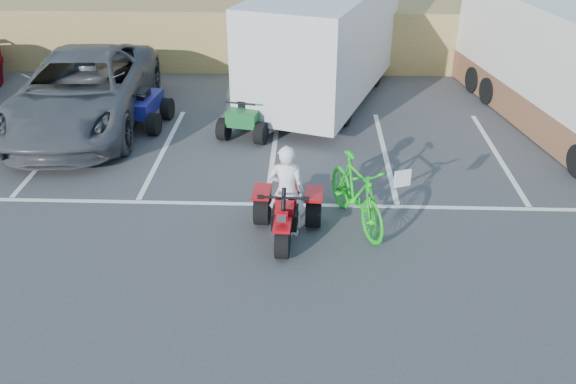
{
  "coord_description": "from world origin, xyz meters",
  "views": [
    {
      "loc": [
        0.83,
        -8.48,
        6.3
      ],
      "look_at": [
        0.49,
        1.13,
        1.0
      ],
      "focal_mm": 38.0,
      "sensor_mm": 36.0,
      "label": 1
    }
  ],
  "objects_px": {
    "grey_pickup": "(82,91)",
    "red_trike_atv": "(286,237)",
    "green_dirt_bike": "(356,193)",
    "rider": "(286,191)",
    "quad_atv_blue": "(144,125)",
    "quad_atv_green": "(249,133)",
    "rv_motorhome": "(561,76)",
    "cargo_trailer": "(325,41)"
  },
  "relations": [
    {
      "from": "red_trike_atv",
      "to": "green_dirt_bike",
      "type": "distance_m",
      "value": 1.59
    },
    {
      "from": "rv_motorhome",
      "to": "quad_atv_blue",
      "type": "height_order",
      "value": "rv_motorhome"
    },
    {
      "from": "rv_motorhome",
      "to": "quad_atv_blue",
      "type": "bearing_deg",
      "value": 171.83
    },
    {
      "from": "green_dirt_bike",
      "to": "quad_atv_green",
      "type": "relative_size",
      "value": 1.41
    },
    {
      "from": "rv_motorhome",
      "to": "red_trike_atv",
      "type": "bearing_deg",
      "value": -150.56
    },
    {
      "from": "red_trike_atv",
      "to": "rv_motorhome",
      "type": "relative_size",
      "value": 0.2
    },
    {
      "from": "quad_atv_green",
      "to": "rv_motorhome",
      "type": "bearing_deg",
      "value": 20.06
    },
    {
      "from": "rv_motorhome",
      "to": "quad_atv_green",
      "type": "height_order",
      "value": "rv_motorhome"
    },
    {
      "from": "rider",
      "to": "green_dirt_bike",
      "type": "relative_size",
      "value": 0.79
    },
    {
      "from": "red_trike_atv",
      "to": "quad_atv_blue",
      "type": "bearing_deg",
      "value": 129.67
    },
    {
      "from": "rider",
      "to": "grey_pickup",
      "type": "xyz_separation_m",
      "value": [
        -5.54,
        5.21,
        0.02
      ]
    },
    {
      "from": "grey_pickup",
      "to": "quad_atv_green",
      "type": "distance_m",
      "value": 4.52
    },
    {
      "from": "grey_pickup",
      "to": "red_trike_atv",
      "type": "bearing_deg",
      "value": -47.83
    },
    {
      "from": "grey_pickup",
      "to": "cargo_trailer",
      "type": "relative_size",
      "value": 0.92
    },
    {
      "from": "grey_pickup",
      "to": "rv_motorhome",
      "type": "relative_size",
      "value": 0.77
    },
    {
      "from": "quad_atv_blue",
      "to": "red_trike_atv",
      "type": "bearing_deg",
      "value": -47.22
    },
    {
      "from": "quad_atv_blue",
      "to": "quad_atv_green",
      "type": "height_order",
      "value": "quad_atv_blue"
    },
    {
      "from": "green_dirt_bike",
      "to": "red_trike_atv",
      "type": "bearing_deg",
      "value": -179.4
    },
    {
      "from": "rider",
      "to": "cargo_trailer",
      "type": "xyz_separation_m",
      "value": [
        0.8,
        7.42,
        0.81
      ]
    },
    {
      "from": "red_trike_atv",
      "to": "green_dirt_bike",
      "type": "height_order",
      "value": "green_dirt_bike"
    },
    {
      "from": "grey_pickup",
      "to": "rv_motorhome",
      "type": "bearing_deg",
      "value": -1.45
    },
    {
      "from": "rv_motorhome",
      "to": "quad_atv_blue",
      "type": "relative_size",
      "value": 5.27
    },
    {
      "from": "cargo_trailer",
      "to": "rv_motorhome",
      "type": "height_order",
      "value": "cargo_trailer"
    },
    {
      "from": "red_trike_atv",
      "to": "quad_atv_blue",
      "type": "height_order",
      "value": "red_trike_atv"
    },
    {
      "from": "green_dirt_bike",
      "to": "quad_atv_blue",
      "type": "xyz_separation_m",
      "value": [
        -5.34,
        4.81,
        -0.69
      ]
    },
    {
      "from": "cargo_trailer",
      "to": "quad_atv_green",
      "type": "relative_size",
      "value": 4.49
    },
    {
      "from": "rider",
      "to": "green_dirt_bike",
      "type": "distance_m",
      "value": 1.39
    },
    {
      "from": "rider",
      "to": "cargo_trailer",
      "type": "distance_m",
      "value": 7.51
    },
    {
      "from": "rider",
      "to": "rv_motorhome",
      "type": "bearing_deg",
      "value": -137.64
    },
    {
      "from": "red_trike_atv",
      "to": "rider",
      "type": "relative_size",
      "value": 0.97
    },
    {
      "from": "red_trike_atv",
      "to": "grey_pickup",
      "type": "relative_size",
      "value": 0.26
    },
    {
      "from": "grey_pickup",
      "to": "quad_atv_blue",
      "type": "relative_size",
      "value": 4.05
    },
    {
      "from": "cargo_trailer",
      "to": "quad_atv_blue",
      "type": "bearing_deg",
      "value": -136.58
    },
    {
      "from": "rv_motorhome",
      "to": "green_dirt_bike",
      "type": "bearing_deg",
      "value": -147.22
    },
    {
      "from": "green_dirt_bike",
      "to": "grey_pickup",
      "type": "relative_size",
      "value": 0.34
    },
    {
      "from": "rider",
      "to": "green_dirt_bike",
      "type": "height_order",
      "value": "rider"
    },
    {
      "from": "rv_motorhome",
      "to": "quad_atv_green",
      "type": "distance_m",
      "value": 8.22
    },
    {
      "from": "rider",
      "to": "grey_pickup",
      "type": "distance_m",
      "value": 7.61
    },
    {
      "from": "quad_atv_blue",
      "to": "quad_atv_green",
      "type": "xyz_separation_m",
      "value": [
        2.88,
        -0.44,
        0.0
      ]
    },
    {
      "from": "grey_pickup",
      "to": "quad_atv_green",
      "type": "relative_size",
      "value": 4.12
    },
    {
      "from": "cargo_trailer",
      "to": "red_trike_atv",
      "type": "bearing_deg",
      "value": -77.42
    },
    {
      "from": "rider",
      "to": "quad_atv_blue",
      "type": "relative_size",
      "value": 1.1
    }
  ]
}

